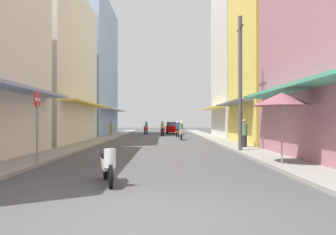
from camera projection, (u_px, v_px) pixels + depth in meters
ground_plane at (159, 142)px, 25.11m from camera, size 104.17×104.17×0.00m
sidewalk_left at (97, 141)px, 25.06m from camera, size 1.62×55.35×0.12m
sidewalk_right at (221, 141)px, 25.16m from camera, size 1.62×55.35×0.12m
building_left_mid at (40, 67)px, 23.64m from camera, size 7.05×10.72×10.88m
building_left_far at (82, 69)px, 35.97m from camera, size 7.05×12.06×14.52m
building_right_mid at (282, 19)px, 22.76m from camera, size 7.05×8.23×17.30m
building_right_far at (249, 51)px, 31.84m from camera, size 7.05×9.31×16.72m
motorbike_silver at (181, 131)px, 27.35m from camera, size 0.55×1.81×1.58m
motorbike_maroon at (163, 129)px, 34.32m from camera, size 0.57×1.80×1.58m
motorbike_red at (146, 128)px, 38.67m from camera, size 0.57×1.80×1.58m
motorbike_orange at (178, 130)px, 32.44m from camera, size 0.63×1.79×1.58m
motorbike_white at (108, 164)px, 8.29m from camera, size 0.68×1.77×0.96m
parked_car at (173, 128)px, 40.29m from camera, size 1.89×4.16×1.45m
pedestrian_far at (111, 129)px, 33.49m from camera, size 0.34×0.34×1.61m
pedestrian_foreground at (244, 134)px, 18.47m from camera, size 0.34×0.34×1.68m
vendor_umbrella at (282, 99)px, 11.34m from camera, size 2.03×2.03×2.56m
utility_pole at (240, 83)px, 16.51m from camera, size 0.20×1.20×6.86m
street_sign_no_entry at (37, 117)px, 11.59m from camera, size 0.07×0.60×2.65m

